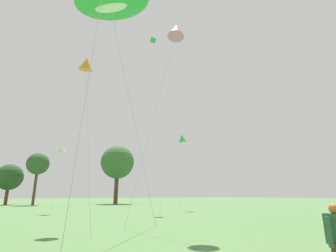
{
  "coord_description": "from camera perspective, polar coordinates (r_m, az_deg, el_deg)",
  "views": [
    {
      "loc": [
        -7.16,
        -1.45,
        1.79
      ],
      "look_at": [
        1.73,
        12.07,
        6.16
      ],
      "focal_mm": 27.32,
      "sensor_mm": 36.0,
      "label": 1
    }
  ],
  "objects": [
    {
      "name": "tree_pine_center",
      "position": [
        58.22,
        -31.88,
        -9.68
      ],
      "size": [
        4.88,
        4.88,
        7.51
      ],
      "color": "#513823",
      "rests_on": "ground"
    },
    {
      "name": "tree_shrub_far",
      "position": [
        53.88,
        -27.03,
        -7.59
      ],
      "size": [
        4.01,
        4.01,
        9.41
      ],
      "color": "#513823",
      "rests_on": "ground"
    },
    {
      "name": "small_kite_stunt_black",
      "position": [
        18.41,
        1.84,
        20.44
      ],
      "size": [
        3.49,
        2.12,
        13.11
      ],
      "rotation": [
        0.0,
        0.0,
        -1.01
      ],
      "color": "pink",
      "rests_on": "ground"
    },
    {
      "name": "tree_oak_left",
      "position": [
        56.16,
        -11.2,
        -7.95
      ],
      "size": [
        7.01,
        7.01,
        12.08
      ],
      "color": "#513823",
      "rests_on": "ground"
    },
    {
      "name": "big_show_kite",
      "position": [
        16.24,
        -12.04,
        25.44
      ],
      "size": [
        7.05,
        7.28,
        12.7
      ],
      "rotation": [
        0.0,
        0.0,
        2.33
      ],
      "color": "green",
      "rests_on": "ground"
    },
    {
      "name": "small_kite_triangle_green",
      "position": [
        33.68,
        3.15,
        -2.75
      ],
      "size": [
        3.57,
        3.7,
        9.57
      ],
      "rotation": [
        0.0,
        0.0,
        1.39
      ],
      "color": "green",
      "rests_on": "ground"
    },
    {
      "name": "small_kite_delta_white",
      "position": [
        29.83,
        -22.74,
        -4.51
      ],
      "size": [
        1.58,
        5.05,
        7.34
      ],
      "rotation": [
        0.0,
        0.0,
        3.09
      ],
      "color": "white",
      "rests_on": "ground"
    },
    {
      "name": "small_kite_box_yellow",
      "position": [
        18.79,
        -17.81,
        13.04
      ],
      "size": [
        0.99,
        5.24,
        10.96
      ],
      "rotation": [
        0.0,
        0.0,
        3.1
      ],
      "color": "orange",
      "rests_on": "ground"
    },
    {
      "name": "small_kite_streamer_purple",
      "position": [
        37.61,
        -3.18,
        15.52
      ],
      "size": [
        1.96,
        0.92,
        23.68
      ],
      "rotation": [
        0.0,
        0.0,
        1.39
      ],
      "color": "green",
      "rests_on": "ground"
    },
    {
      "name": "person_navy_jacket",
      "position": [
        11.08,
        33.25,
        -18.01
      ],
      "size": [
        0.47,
        0.38,
        1.35
      ],
      "rotation": [
        0.0,
        0.0,
        1.83
      ],
      "color": "slate",
      "rests_on": "ground"
    }
  ]
}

